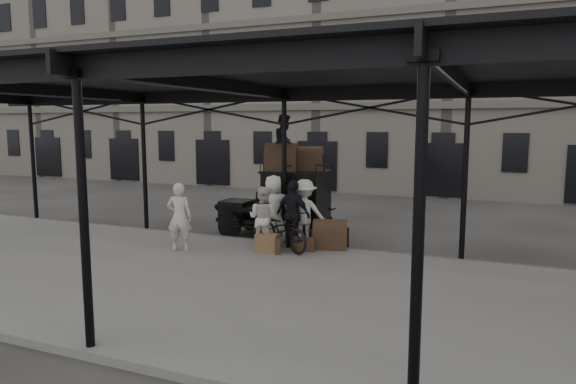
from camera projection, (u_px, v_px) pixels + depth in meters
name	position (u px, v px, depth m)	size (l,w,h in m)	color
ground	(254.00, 263.00, 13.41)	(120.00, 120.00, 0.00)	#383533
platform	(215.00, 282.00, 11.57)	(28.00, 8.00, 0.15)	slate
canopy	(218.00, 79.00, 11.23)	(22.50, 9.00, 4.74)	black
building_frontage	(395.00, 63.00, 28.95)	(64.00, 8.00, 14.00)	slate
taxi	(287.00, 201.00, 16.14)	(3.65, 1.55, 2.18)	black
porter_left	(179.00, 217.00, 14.04)	(0.69, 0.45, 1.89)	beige
porter_midleft	(263.00, 218.00, 14.19)	(0.86, 0.67, 1.76)	silver
porter_centre	(274.00, 210.00, 14.82)	(0.98, 0.64, 2.02)	silver
porter_official	(293.00, 214.00, 14.29)	(1.13, 0.47, 1.92)	black
porter_right	(305.00, 213.00, 14.64)	(1.23, 0.71, 1.91)	silver
bicycle	(283.00, 230.00, 14.19)	(0.73, 2.11, 1.11)	black
porter_roof	(285.00, 142.00, 15.81)	(0.85, 0.66, 1.74)	black
steamer_trunk_roof_near	(282.00, 159.00, 15.76)	(0.97, 0.59, 0.71)	#463320
steamer_trunk_roof_far	(309.00, 160.00, 15.90)	(0.85, 0.52, 0.62)	#463320
steamer_trunk_platform	(330.00, 236.00, 14.34)	(0.94, 0.58, 0.69)	#463320
wicker_hamper	(268.00, 243.00, 13.97)	(0.60, 0.45, 0.50)	olive
suitcase_upright	(278.00, 244.00, 13.92)	(0.15, 0.60, 0.45)	#463320
suitcase_flat	(303.00, 244.00, 14.03)	(0.60, 0.15, 0.40)	#463320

